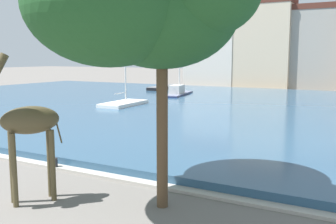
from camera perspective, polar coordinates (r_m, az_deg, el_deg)
harbor_water at (r=35.29m, az=15.40°, el=0.16°), size 89.20×43.07×0.43m
quay_edge_coping at (r=15.45m, az=-4.41°, el=-10.08°), size 89.20×0.50×0.12m
giraffe_statue at (r=13.66m, az=-20.05°, el=-1.58°), size 1.99×2.76×5.27m
sailboat_white at (r=36.87m, az=-6.03°, el=1.02°), size 2.61×6.19×7.32m
sailboat_black at (r=56.16m, az=-0.10°, el=3.52°), size 2.60×9.44×9.69m
sailboat_navy at (r=46.68m, az=1.62°, el=2.68°), size 3.34×8.45×6.71m
shade_tree at (r=12.56m, az=-2.67°, el=15.37°), size 6.60×7.49×8.52m
mooring_bollard at (r=17.87m, az=-16.14°, el=-7.24°), size 0.24×0.24×0.50m
townhouse_narrow_midrow at (r=64.82m, az=6.64°, el=8.23°), size 8.49×5.75×10.31m
townhouse_end_terrace at (r=61.97m, az=13.85°, el=9.49°), size 8.52×5.16×13.37m
townhouse_wide_warehouse at (r=62.01m, az=20.42°, el=8.71°), size 9.18×6.49×12.27m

